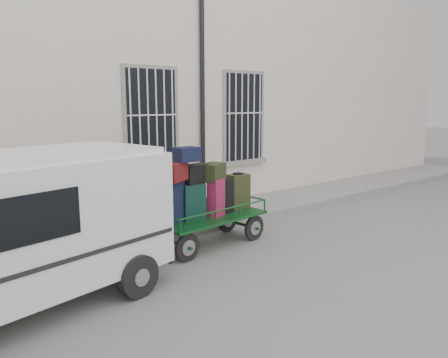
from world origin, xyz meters
TOP-DOWN VIEW (x-y plane):
  - ground at (0.00, 0.00)m, footprint 80.00×80.00m
  - building at (0.00, 5.50)m, footprint 24.00×5.15m
  - sidewalk at (0.00, 2.20)m, footprint 24.00×1.70m
  - luggage_cart at (-0.59, 0.73)m, footprint 2.58×1.17m
  - van at (-4.03, 0.13)m, footprint 4.26×2.44m

SIDE VIEW (x-z plane):
  - ground at x=0.00m, z-range 0.00..0.00m
  - sidewalk at x=0.00m, z-range 0.00..0.15m
  - luggage_cart at x=-0.59m, z-range -0.03..1.85m
  - van at x=-4.03m, z-range 0.15..2.17m
  - building at x=0.00m, z-range 0.00..6.00m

